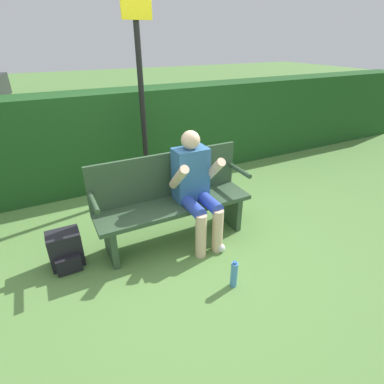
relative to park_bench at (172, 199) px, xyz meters
name	(u,v)px	position (x,y,z in m)	size (l,w,h in m)	color
ground_plane	(176,239)	(0.00, -0.07, -0.47)	(40.00, 40.00, 0.00)	#5B8942
hedge_back	(125,137)	(0.00, 1.73, 0.20)	(12.00, 0.57, 1.34)	#1E4C1E
park_bench	(172,199)	(0.00, 0.00, 0.00)	(1.65, 0.43, 0.94)	#334C33
person_seated	(195,185)	(0.21, -0.13, 0.18)	(0.48, 0.58, 1.19)	#336699
backpack	(66,250)	(-1.11, 0.03, -0.30)	(0.30, 0.29, 0.36)	black
water_bottle	(234,274)	(0.17, -0.94, -0.35)	(0.06, 0.06, 0.27)	#4C8CCC
signpost	(141,89)	(0.12, 1.16, 0.94)	(0.35, 0.09, 2.49)	black
litter_crumple	(221,248)	(0.33, -0.48, -0.43)	(0.09, 0.09, 0.09)	silver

